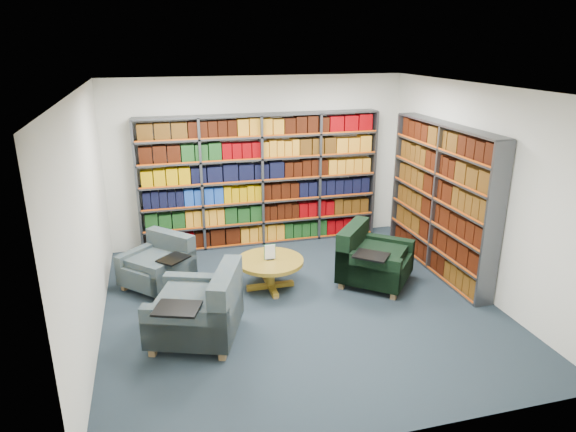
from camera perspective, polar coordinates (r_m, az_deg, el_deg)
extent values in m
cube|color=black|center=(6.92, 1.31, -9.87)|extent=(5.00, 5.00, 0.01)
cube|color=white|center=(6.09, 1.51, 14.01)|extent=(5.00, 5.00, 0.01)
cube|color=silver|center=(8.71, -3.26, 6.10)|extent=(5.00, 0.01, 2.80)
cube|color=silver|center=(4.20, 11.17, -8.75)|extent=(5.00, 0.01, 2.80)
cube|color=silver|center=(6.17, -21.52, -0.61)|extent=(0.01, 5.00, 2.80)
cube|color=silver|center=(7.44, 20.27, 2.72)|extent=(0.01, 5.00, 2.80)
cube|color=#47494F|center=(8.63, -3.00, 3.93)|extent=(4.00, 0.28, 2.20)
cube|color=silver|center=(8.75, -3.18, 4.14)|extent=(4.00, 0.02, 2.20)
cube|color=#D84C0A|center=(8.50, -2.81, 3.71)|extent=(4.00, 0.01, 2.20)
cube|color=#6E0003|center=(8.91, -2.90, -1.81)|extent=(3.88, 0.21, 0.29)
cube|color=#123812|center=(8.78, -2.94, 0.42)|extent=(3.88, 0.21, 0.29)
cube|color=black|center=(8.68, -2.98, 2.72)|extent=(3.88, 0.21, 0.29)
cube|color=#A87C01|center=(8.58, -3.02, 5.07)|extent=(3.88, 0.21, 0.29)
cube|color=black|center=(8.50, -3.06, 7.47)|extent=(3.88, 0.21, 0.29)
cube|color=#452809|center=(8.44, -3.10, 9.92)|extent=(3.88, 0.21, 0.29)
cube|color=#47494F|center=(7.91, 16.61, 1.76)|extent=(0.28, 2.50, 2.20)
cube|color=silver|center=(7.98, 17.41, 1.82)|extent=(0.02, 2.50, 2.20)
cube|color=#D84C0A|center=(7.84, 15.80, 1.70)|extent=(0.02, 2.50, 2.20)
cube|color=black|center=(8.22, 16.02, -4.39)|extent=(0.21, 2.38, 0.29)
cube|color=#452809|center=(8.08, 16.25, -2.00)|extent=(0.21, 2.38, 0.29)
cube|color=#452809|center=(7.96, 16.49, 0.46)|extent=(0.21, 2.38, 0.29)
cube|color=#452809|center=(7.86, 16.73, 3.00)|extent=(0.21, 2.38, 0.29)
cube|color=#452809|center=(7.77, 16.99, 5.60)|extent=(0.21, 2.38, 0.29)
cube|color=black|center=(7.70, 17.25, 8.25)|extent=(0.21, 2.38, 0.29)
cube|color=#02173B|center=(7.52, -14.34, -6.00)|extent=(1.13, 1.13, 0.28)
cube|color=#02173B|center=(7.65, -12.81, -4.00)|extent=(0.68, 0.70, 0.64)
cube|color=#02173B|center=(7.73, -16.16, -4.92)|extent=(0.66, 0.64, 0.43)
cube|color=#02173B|center=(7.27, -12.50, -6.13)|extent=(0.66, 0.64, 0.43)
cube|color=black|center=(7.12, -12.62, -4.65)|extent=(0.49, 0.49, 0.02)
cube|color=brown|center=(7.63, -17.74, -7.52)|extent=(0.09, 0.09, 0.09)
cube|color=brown|center=(7.19, -14.22, -8.88)|extent=(0.09, 0.09, 0.09)
cube|color=brown|center=(8.02, -14.24, -5.85)|extent=(0.09, 0.09, 0.09)
cube|color=brown|center=(7.60, -10.71, -7.01)|extent=(0.09, 0.09, 0.09)
cube|color=black|center=(7.49, 9.67, -5.51)|extent=(1.28, 1.28, 0.32)
cube|color=black|center=(7.50, 7.17, -3.67)|extent=(0.74, 0.82, 0.72)
cube|color=black|center=(7.12, 8.85, -6.08)|extent=(0.78, 0.69, 0.48)
cube|color=black|center=(7.80, 10.48, -3.90)|extent=(0.78, 0.69, 0.48)
cube|color=black|center=(6.96, 9.23, -4.36)|extent=(0.56, 0.55, 0.03)
cube|color=brown|center=(7.18, 11.63, -8.65)|extent=(0.10, 0.10, 0.10)
cube|color=brown|center=(7.84, 12.98, -6.31)|extent=(0.10, 0.10, 0.10)
cube|color=brown|center=(7.36, 5.96, -7.63)|extent=(0.10, 0.10, 0.10)
cube|color=brown|center=(8.00, 7.76, -5.44)|extent=(0.10, 0.10, 0.10)
cube|color=#02173B|center=(6.17, -10.24, -10.98)|extent=(1.23, 1.23, 0.34)
cube|color=#02173B|center=(5.99, -6.86, -9.47)|extent=(0.53, 0.98, 0.77)
cube|color=#02173B|center=(6.48, -9.35, -8.56)|extent=(0.95, 0.47, 0.51)
cube|color=#02173B|center=(5.80, -11.35, -12.21)|extent=(0.95, 0.47, 0.51)
cube|color=black|center=(5.63, -12.21, -10.01)|extent=(0.57, 0.50, 0.03)
cube|color=brown|center=(6.72, -12.56, -10.72)|extent=(0.10, 0.10, 0.11)
cube|color=brown|center=(6.08, -14.82, -14.31)|extent=(0.10, 0.10, 0.11)
cube|color=brown|center=(6.53, -5.81, -11.23)|extent=(0.10, 0.10, 0.11)
cube|color=brown|center=(5.88, -7.29, -15.06)|extent=(0.10, 0.10, 0.11)
cylinder|color=olive|center=(7.17, -2.01, -5.05)|extent=(0.94, 0.94, 0.05)
cylinder|color=olive|center=(7.25, -1.99, -6.55)|extent=(0.12, 0.12, 0.37)
cube|color=olive|center=(7.33, -1.98, -7.73)|extent=(0.68, 0.08, 0.06)
cube|color=olive|center=(7.33, -1.98, -7.73)|extent=(0.08, 0.68, 0.06)
cube|color=black|center=(7.15, -2.01, -4.82)|extent=(0.10, 0.05, 0.01)
cube|color=white|center=(7.11, -2.02, -4.01)|extent=(0.15, 0.01, 0.21)
cube|color=#145926|center=(7.12, -2.04, -3.99)|extent=(0.16, 0.00, 0.22)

